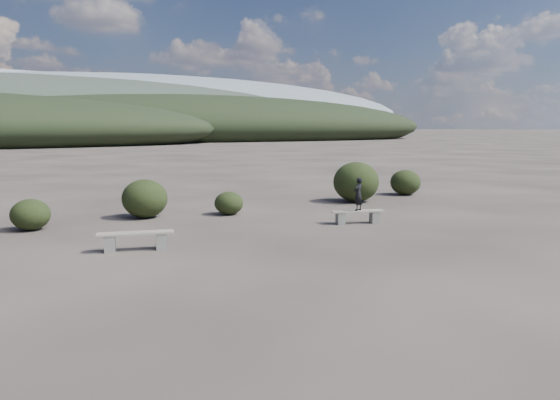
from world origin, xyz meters
TOP-DOWN VIEW (x-y plane):
  - ground at (0.00, 0.00)m, footprint 1200.00×1200.00m
  - bench_left at (-4.24, 4.22)m, footprint 1.84×0.77m
  - bench_right at (2.69, 4.79)m, footprint 1.68×0.79m
  - seated_person at (2.71, 4.79)m, footprint 0.44×0.37m
  - shrub_a at (-6.33, 8.29)m, footprint 1.11×1.11m
  - shrub_b at (-2.86, 8.95)m, footprint 1.48×1.48m
  - shrub_c at (-0.17, 8.27)m, footprint 0.98×0.98m
  - shrub_d at (5.58, 8.95)m, footprint 1.82×1.82m
  - shrub_e at (8.82, 9.79)m, footprint 1.33×1.33m

SIDE VIEW (x-z plane):
  - ground at x=0.00m, z-range 0.00..0.00m
  - bench_right at x=2.69m, z-range 0.04..0.46m
  - bench_left at x=-4.24m, z-range 0.05..0.50m
  - shrub_c at x=-0.17m, z-range 0.00..0.79m
  - shrub_a at x=-6.33m, z-range 0.00..0.91m
  - shrub_e at x=8.82m, z-range 0.00..1.11m
  - shrub_b at x=-2.86m, z-range 0.00..1.27m
  - shrub_d at x=5.58m, z-range 0.00..1.59m
  - seated_person at x=2.71m, z-range 0.41..1.44m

